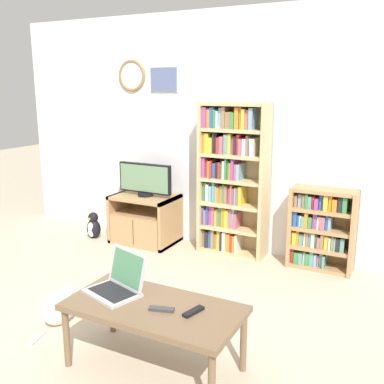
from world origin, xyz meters
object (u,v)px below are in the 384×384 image
object	(u,v)px
cat	(61,307)
penguin_figurine	(93,226)
coffee_table	(154,312)
television	(145,180)
bookshelf_short	(320,229)
laptop	(118,282)
remote_near_laptop	(161,309)
bookshelf_tall	(230,178)
remote_far_from_laptop	(193,311)
tv_stand	(144,219)

from	to	relation	value
cat	penguin_figurine	distance (m)	2.02
coffee_table	cat	world-z (taller)	coffee_table
television	bookshelf_short	world-z (taller)	television
laptop	remote_near_laptop	xyz separation A→B (m)	(0.39, -0.09, -0.06)
bookshelf_tall	penguin_figurine	distance (m)	1.81
laptop	remote_far_from_laptop	bearing A→B (deg)	14.92
laptop	cat	distance (m)	0.75
coffee_table	cat	distance (m)	1.00
bookshelf_short	remote_far_from_laptop	xyz separation A→B (m)	(-0.31, -2.17, 0.04)
remote_near_laptop	tv_stand	bearing A→B (deg)	-160.27
laptop	remote_far_from_laptop	world-z (taller)	laptop
bookshelf_tall	remote_near_laptop	xyz separation A→B (m)	(0.48, -2.23, -0.38)
remote_near_laptop	bookshelf_tall	bearing A→B (deg)	176.10
remote_near_laptop	remote_far_from_laptop	bearing A→B (deg)	92.98
cat	television	bearing A→B (deg)	112.79
television	penguin_figurine	xyz separation A→B (m)	(-0.65, -0.18, -0.61)
remote_far_from_laptop	coffee_table	bearing A→B (deg)	-158.85
television	bookshelf_short	distance (m)	2.01
bookshelf_tall	bookshelf_short	world-z (taller)	bookshelf_tall
remote_far_from_laptop	penguin_figurine	world-z (taller)	remote_far_from_laptop
coffee_table	cat	bearing A→B (deg)	170.92
bookshelf_tall	bookshelf_short	xyz separation A→B (m)	(0.98, 0.00, -0.43)
coffee_table	penguin_figurine	distance (m)	2.77
laptop	remote_near_laptop	distance (m)	0.41
tv_stand	television	xyz separation A→B (m)	(0.02, 0.00, 0.47)
laptop	cat	bearing A→B (deg)	-171.08
television	remote_near_laptop	distance (m)	2.56
remote_near_laptop	remote_far_from_laptop	world-z (taller)	same
coffee_table	remote_near_laptop	xyz separation A→B (m)	(0.08, -0.04, 0.05)
bookshelf_short	remote_far_from_laptop	distance (m)	2.19
remote_near_laptop	coffee_table	bearing A→B (deg)	-130.53
television	penguin_figurine	distance (m)	0.91
bookshelf_tall	coffee_table	xyz separation A→B (m)	(0.39, -2.19, -0.44)
cat	remote_far_from_laptop	bearing A→B (deg)	3.98
cat	penguin_figurine	world-z (taller)	penguin_figurine
laptop	penguin_figurine	distance (m)	2.52
tv_stand	bookshelf_tall	size ratio (longest dim) A/B	0.45
television	penguin_figurine	size ratio (longest dim) A/B	2.09
laptop	penguin_figurine	xyz separation A→B (m)	(-1.72, 1.80, -0.37)
tv_stand	bookshelf_short	size ratio (longest dim) A/B	0.89
bookshelf_tall	coffee_table	world-z (taller)	bookshelf_tall
remote_near_laptop	cat	distance (m)	1.10
bookshelf_short	laptop	xyz separation A→B (m)	(-0.90, -2.14, 0.10)
tv_stand	coffee_table	distance (m)	2.47
tv_stand	bookshelf_short	distance (m)	2.00
television	bookshelf_tall	size ratio (longest dim) A/B	0.41
television	remote_near_laptop	world-z (taller)	television
television	remote_far_from_laptop	size ratio (longest dim) A/B	4.05
bookshelf_tall	remote_near_laptop	distance (m)	2.31
bookshelf_tall	bookshelf_short	distance (m)	1.07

